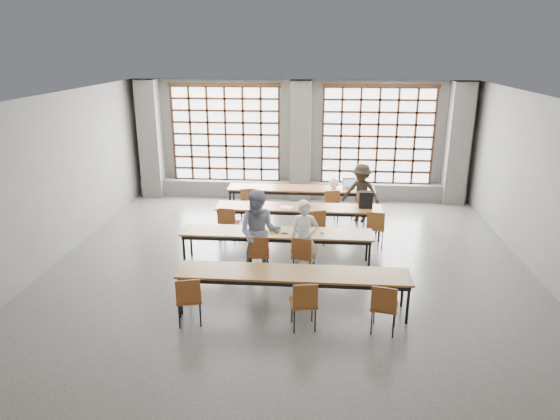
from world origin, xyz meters
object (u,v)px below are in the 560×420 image
object	(u,v)px
desk_row_c	(276,234)
desk_row_d	(293,276)
laptop_back	(350,186)
phone	(285,233)
chair_near_left	(189,296)
desk_row_b	(299,209)
chair_back_right	(362,203)
backpack	(366,200)
chair_back_left	(248,200)
chair_front_right	(303,253)
chair_mid_right	(376,225)
chair_near_mid	(304,301)
chair_near_right	(384,304)
desk_row_a	(301,190)
chair_mid_centre	(316,223)
plastic_bag	(334,183)
student_male	(304,239)
laptop_front	(302,228)
student_female	(259,233)
chair_back_mid	(331,202)
mouse	(322,232)
red_pouch	(189,296)
green_box	(274,228)
chair_mid_left	(228,221)
chair_front_left	(259,251)
student_back	(361,193)

from	to	relation	value
desk_row_c	desk_row_d	bearing A→B (deg)	-76.50
laptop_back	phone	size ratio (longest dim) A/B	3.29
phone	chair_near_left	bearing A→B (deg)	-119.51
desk_row_b	chair_back_right	distance (m)	1.93
chair_back_right	backpack	world-z (taller)	backpack
chair_back_left	chair_front_right	world-z (taller)	same
desk_row_d	chair_mid_right	size ratio (longest dim) A/B	4.55
desk_row_d	phone	bearing A→B (deg)	98.82
chair_near_mid	chair_near_right	xyz separation A→B (m)	(1.27, 0.00, 0.00)
desk_row_a	laptop_back	size ratio (longest dim) A/B	9.36
chair_mid_centre	plastic_bag	world-z (taller)	plastic_bag
chair_back_right	chair_near_right	bearing A→B (deg)	-90.44
desk_row_d	chair_near_right	bearing A→B (deg)	-22.93
chair_mid_centre	student_male	distance (m)	1.64
laptop_front	backpack	distance (m)	2.22
chair_back_left	laptop_back	xyz separation A→B (m)	(2.72, 0.73, 0.25)
desk_row_d	laptop_front	distance (m)	2.05
chair_near_right	student_female	world-z (taller)	student_female
chair_back_mid	backpack	bearing A→B (deg)	-51.43
desk_row_c	mouse	distance (m)	0.95
chair_back_mid	red_pouch	xyz separation A→B (m)	(-2.42, -5.28, -0.04)
chair_back_mid	student_male	size ratio (longest dim) A/B	0.56
chair_back_right	chair_near_right	xyz separation A→B (m)	(-0.04, -5.36, 0.00)
chair_mid_right	student_female	bearing A→B (deg)	-146.95
mouse	laptop_front	bearing A→B (deg)	162.61
laptop_back	mouse	distance (m)	3.62
chair_back_left	chair_near_right	distance (m)	6.12
chair_near_right	student_male	bearing A→B (deg)	123.13
chair_mid_right	chair_near_right	bearing A→B (deg)	-93.48
desk_row_b	desk_row_d	xyz separation A→B (m)	(0.08, -3.68, 0.00)
desk_row_d	chair_near_right	xyz separation A→B (m)	(1.48, -0.63, -0.13)
chair_front_right	chair_mid_centre	bearing A→B (deg)	82.63
chair_near_right	student_male	xyz separation A→B (m)	(-1.35, 2.07, 0.25)
chair_back_right	student_female	xyz separation A→B (m)	(-2.29, -3.29, 0.35)
desk_row_b	desk_row_c	size ratio (longest dim) A/B	1.00
chair_front_right	chair_near_mid	size ratio (longest dim) A/B	1.00
desk_row_a	chair_near_right	distance (m)	6.19
chair_back_mid	chair_mid_centre	xyz separation A→B (m)	(-0.38, -1.68, 0.00)
chair_near_mid	red_pouch	bearing A→B (deg)	177.66
green_box	red_pouch	xyz separation A→B (m)	(-1.18, -2.57, -0.28)
chair_mid_centre	plastic_bag	size ratio (longest dim) A/B	3.08
chair_mid_left	chair_front_left	distance (m)	1.97
desk_row_d	chair_mid_left	distance (m)	3.49
backpack	plastic_bag	world-z (taller)	backpack
laptop_front	chair_front_left	bearing A→B (deg)	-138.46
chair_near_mid	student_female	size ratio (longest dim) A/B	0.50
laptop_back	red_pouch	distance (m)	6.70
chair_near_right	chair_front_left	bearing A→B (deg)	139.18
chair_mid_left	student_male	xyz separation A→B (m)	(1.83, -1.61, 0.25)
chair_back_left	student_back	bearing A→B (deg)	2.44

